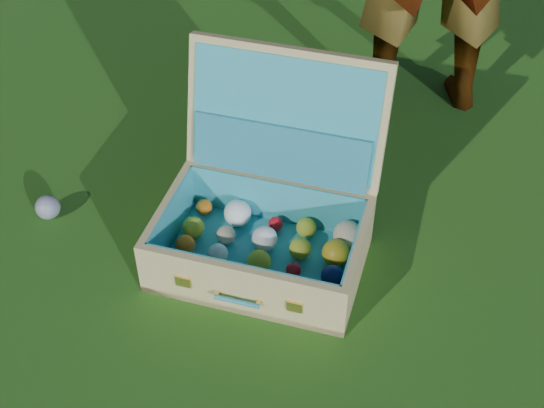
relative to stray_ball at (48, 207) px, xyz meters
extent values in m
plane|color=#215114|center=(0.50, 0.05, -0.03)|extent=(60.00, 60.00, 0.00)
sphere|color=teal|center=(0.00, 0.00, 0.00)|extent=(0.07, 0.07, 0.07)
cube|color=#D9BC74|center=(0.61, 0.09, -0.02)|extent=(0.57, 0.43, 0.02)
cube|color=#D9BC74|center=(0.63, -0.07, 0.04)|extent=(0.51, 0.10, 0.16)
cube|color=#D9BC74|center=(0.58, 0.25, 0.04)|extent=(0.51, 0.10, 0.16)
cube|color=#D9BC74|center=(0.36, 0.05, 0.04)|extent=(0.07, 0.31, 0.16)
cube|color=#D9BC74|center=(0.85, 0.13, 0.04)|extent=(0.07, 0.31, 0.16)
cube|color=teal|center=(0.61, 0.09, -0.01)|extent=(0.52, 0.38, 0.01)
cube|color=teal|center=(0.63, -0.06, 0.05)|extent=(0.47, 0.08, 0.14)
cube|color=teal|center=(0.58, 0.24, 0.05)|extent=(0.47, 0.08, 0.14)
cube|color=teal|center=(0.37, 0.05, 0.05)|extent=(0.06, 0.30, 0.14)
cube|color=teal|center=(0.84, 0.13, 0.05)|extent=(0.06, 0.30, 0.14)
cube|color=#D9BC74|center=(0.57, 0.32, 0.28)|extent=(0.53, 0.20, 0.34)
cube|color=teal|center=(0.57, 0.30, 0.29)|extent=(0.49, 0.16, 0.30)
cube|color=teal|center=(0.58, 0.27, 0.20)|extent=(0.47, 0.13, 0.14)
cube|color=#F2C659|center=(0.50, -0.10, 0.04)|extent=(0.04, 0.01, 0.03)
cube|color=#F2C659|center=(0.77, -0.06, 0.04)|extent=(0.04, 0.01, 0.03)
cylinder|color=teal|center=(0.64, -0.09, 0.03)|extent=(0.11, 0.03, 0.01)
cube|color=#F2C659|center=(0.59, -0.10, 0.03)|extent=(0.01, 0.02, 0.01)
cube|color=#F2C659|center=(0.69, -0.08, 0.03)|extent=(0.01, 0.02, 0.01)
sphere|color=#101850|center=(0.43, -0.05, 0.02)|extent=(0.06, 0.06, 0.06)
sphere|color=gold|center=(0.53, -0.03, 0.02)|extent=(0.06, 0.06, 0.06)
sphere|color=orange|center=(0.62, -0.02, 0.02)|extent=(0.05, 0.05, 0.05)
sphere|color=gold|center=(0.72, -0.01, 0.01)|extent=(0.05, 0.05, 0.05)
sphere|color=gold|center=(0.81, 0.02, 0.02)|extent=(0.06, 0.06, 0.06)
sphere|color=orange|center=(0.42, 0.03, 0.02)|extent=(0.05, 0.05, 0.05)
sphere|color=white|center=(0.51, 0.04, 0.02)|extent=(0.05, 0.05, 0.05)
sphere|color=gold|center=(0.62, 0.05, 0.02)|extent=(0.06, 0.06, 0.06)
sphere|color=red|center=(0.71, 0.07, 0.01)|extent=(0.04, 0.04, 0.04)
sphere|color=#101850|center=(0.81, 0.09, 0.02)|extent=(0.06, 0.06, 0.06)
sphere|color=gold|center=(0.41, 0.09, 0.02)|extent=(0.06, 0.06, 0.06)
sphere|color=beige|center=(0.50, 0.11, 0.02)|extent=(0.05, 0.05, 0.05)
sphere|color=white|center=(0.60, 0.13, 0.02)|extent=(0.07, 0.07, 0.07)
sphere|color=gold|center=(0.70, 0.14, 0.02)|extent=(0.06, 0.06, 0.06)
sphere|color=gold|center=(0.79, 0.16, 0.03)|extent=(0.07, 0.07, 0.07)
sphere|color=orange|center=(0.39, 0.18, 0.01)|extent=(0.04, 0.04, 0.04)
sphere|color=white|center=(0.49, 0.18, 0.03)|extent=(0.07, 0.07, 0.07)
sphere|color=red|center=(0.59, 0.21, 0.01)|extent=(0.04, 0.04, 0.04)
sphere|color=gold|center=(0.68, 0.22, 0.02)|extent=(0.05, 0.05, 0.05)
sphere|color=beige|center=(0.79, 0.23, 0.03)|extent=(0.08, 0.08, 0.08)
camera|label=1|loc=(1.22, -1.11, 1.40)|focal=50.00mm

